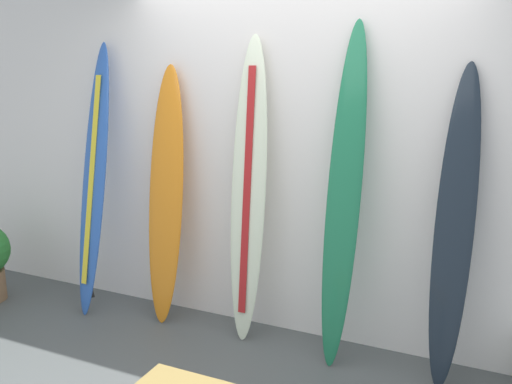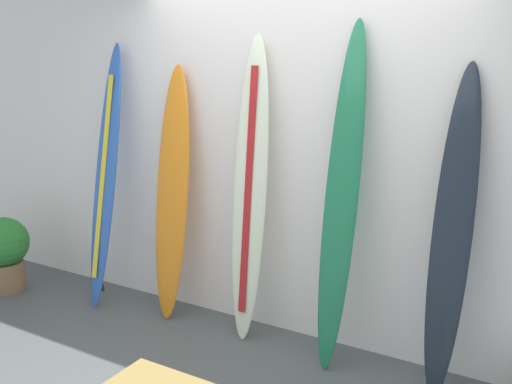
{
  "view_description": "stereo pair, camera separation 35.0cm",
  "coord_description": "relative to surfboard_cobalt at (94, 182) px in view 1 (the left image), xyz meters",
  "views": [
    {
      "loc": [
        1.37,
        -2.38,
        1.95
      ],
      "look_at": [
        -0.17,
        0.95,
        1.1
      ],
      "focal_mm": 38.7,
      "sensor_mm": 36.0,
      "label": 1
    },
    {
      "loc": [
        1.68,
        -2.22,
        1.95
      ],
      "look_at": [
        -0.17,
        0.95,
        1.1
      ],
      "focal_mm": 38.7,
      "sensor_mm": 36.0,
      "label": 2
    }
  ],
  "objects": [
    {
      "name": "surfboard_emerald",
      "position": [
        2.0,
        0.06,
        0.07
      ],
      "size": [
        0.25,
        0.42,
        2.24
      ],
      "color": "#1E704A",
      "rests_on": "ground"
    },
    {
      "name": "surfboard_sunset",
      "position": [
        0.62,
        0.08,
        -0.08
      ],
      "size": [
        0.3,
        0.33,
        1.96
      ],
      "color": "orange",
      "rests_on": "ground"
    },
    {
      "name": "surfboard_cobalt",
      "position": [
        0.0,
        0.0,
        0.0
      ],
      "size": [
        0.24,
        0.48,
        2.13
      ],
      "color": "#2D5AB2",
      "rests_on": "ground"
    },
    {
      "name": "surfboard_charcoal",
      "position": [
        2.68,
        0.08,
        -0.08
      ],
      "size": [
        0.24,
        0.37,
        1.98
      ],
      "color": "#1B242F",
      "rests_on": "ground"
    },
    {
      "name": "surfboard_ivory",
      "position": [
        1.3,
        0.09,
        0.01
      ],
      "size": [
        0.27,
        0.31,
        2.16
      ],
      "color": "silver",
      "rests_on": "ground"
    },
    {
      "name": "wall_back",
      "position": [
        1.56,
        0.37,
        0.35
      ],
      "size": [
        7.2,
        0.2,
        2.8
      ],
      "primitive_type": "cube",
      "color": "white",
      "rests_on": "ground"
    }
  ]
}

